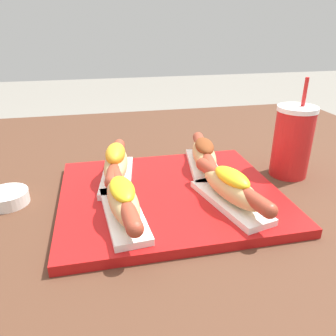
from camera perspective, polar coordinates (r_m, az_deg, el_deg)
The scene contains 8 objects.
patio_table at distance 0.98m, azimuth 1.84°, elevation -20.10°, with size 1.39×1.16×0.72m.
serving_tray at distance 0.66m, azimuth 0.37°, elevation -4.61°, with size 0.42×0.36×0.02m.
hot_dog_0 at distance 0.56m, azimuth -7.88°, elevation -5.59°, with size 0.08×0.22×0.07m.
hot_dog_1 at distance 0.60m, azimuth 10.91°, elevation -3.48°, with size 0.10×0.22×0.07m.
hot_dog_2 at distance 0.69m, azimuth -9.02°, elevation 0.71°, with size 0.09×0.22×0.08m.
hot_dog_3 at distance 0.74m, azimuth 6.27°, elevation 2.25°, with size 0.09×0.22×0.07m.
sauce_bowl at distance 0.71m, azimuth -26.20°, elevation -4.56°, with size 0.08×0.08×0.03m.
drink_cup at distance 0.78m, azimuth 20.85°, elevation 4.34°, with size 0.09×0.09×0.22m.
Camera 1 is at (-0.18, -0.68, 1.05)m, focal length 35.00 mm.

